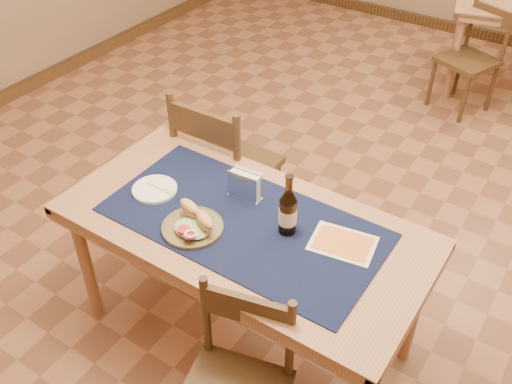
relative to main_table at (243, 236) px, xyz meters
The scene contains 12 objects.
room 1.08m from the main_table, 90.00° to the left, with size 6.04×7.04×2.84m.
main_table is the anchor object (origin of this frame).
placemat 0.09m from the main_table, ahead, with size 1.20×0.60×0.01m, color #0F1438.
baseboard 1.01m from the main_table, 90.00° to the left, with size 6.00×7.00×0.10m.
chair_main_far 0.73m from the main_table, 133.09° to the left, with size 0.47×0.47×1.00m.
chair_back_near 2.85m from the main_table, 86.36° to the left, with size 0.50×0.50×0.84m.
sandwich_plate 0.24m from the main_table, 132.50° to the right, with size 0.26×0.26×0.10m.
side_plate 0.47m from the main_table, behind, with size 0.21×0.21×0.02m.
fork 0.44m from the main_table, behind, with size 0.14×0.02×0.00m.
beer_bottle 0.27m from the main_table, 16.18° to the left, with size 0.08×0.08×0.29m.
napkin_holder 0.23m from the main_table, 121.60° to the left, with size 0.16×0.07×0.14m.
menu_card 0.44m from the main_table, 15.09° to the left, with size 0.29×0.23×0.01m.
Camera 1 is at (1.05, -2.28, 2.38)m, focal length 40.00 mm.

